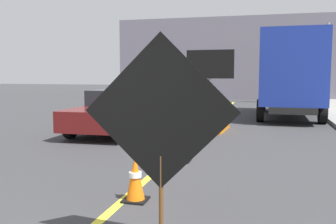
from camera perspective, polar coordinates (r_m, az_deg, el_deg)
name	(u,v)px	position (r m, az deg, el deg)	size (l,w,h in m)	color
lane_center_stripe	(162,165)	(7.85, -0.90, -8.17)	(0.14, 36.00, 0.01)	yellow
roadwork_sign	(161,116)	(3.87, -1.09, -0.59)	(1.63, 0.18, 2.33)	#593819
arrow_board_trailer	(209,116)	(12.71, 6.34, -0.62)	(1.60, 1.87, 2.70)	orange
box_truck	(290,74)	(16.99, 18.12, 5.58)	(2.66, 6.64, 3.58)	black
pickup_car	(121,110)	(12.63, -7.15, 0.32)	(2.19, 5.22, 1.38)	#591414
highway_guide_sign	(314,49)	(25.03, 21.34, 8.93)	(2.79, 0.18, 5.00)	gray
far_building_block	(235,60)	(31.30, 10.14, 7.88)	(17.65, 6.08, 6.12)	slate
traffic_cone_near_sign	(135,178)	(5.70, -5.01, -10.02)	(0.36, 0.36, 0.71)	black
traffic_cone_mid_lane	(182,147)	(8.14, 2.13, -5.38)	(0.36, 0.36, 0.65)	black
traffic_cone_far_lane	(195,129)	(11.11, 4.12, -2.53)	(0.36, 0.36, 0.59)	black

